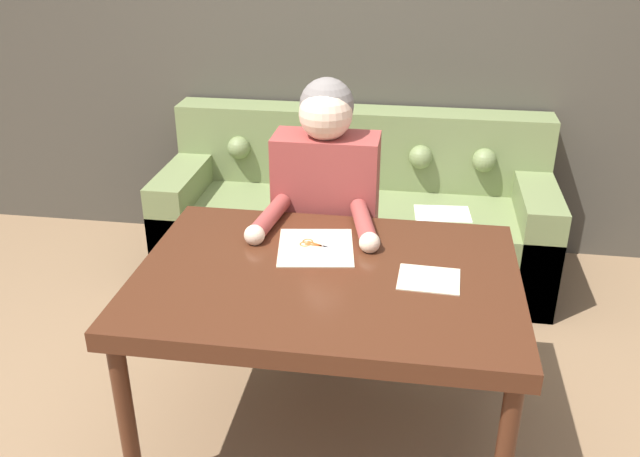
{
  "coord_description": "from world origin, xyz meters",
  "views": [
    {
      "loc": [
        0.42,
        -2.09,
        1.92
      ],
      "look_at": [
        0.08,
        0.13,
        0.84
      ],
      "focal_mm": 38.0,
      "sensor_mm": 36.0,
      "label": 1
    }
  ],
  "objects_px": {
    "couch": "(355,218)",
    "scissors": "(316,245)",
    "person": "(326,216)",
    "dining_table": "(327,289)"
  },
  "relations": [
    {
      "from": "couch",
      "to": "scissors",
      "type": "bearing_deg",
      "value": -91.81
    },
    {
      "from": "dining_table",
      "to": "couch",
      "type": "relative_size",
      "value": 0.64
    },
    {
      "from": "scissors",
      "to": "couch",
      "type": "bearing_deg",
      "value": 88.19
    },
    {
      "from": "person",
      "to": "dining_table",
      "type": "bearing_deg",
      "value": -81.3
    },
    {
      "from": "couch",
      "to": "scissors",
      "type": "xyz_separation_m",
      "value": [
        -0.04,
        -1.18,
        0.42
      ]
    },
    {
      "from": "dining_table",
      "to": "scissors",
      "type": "xyz_separation_m",
      "value": [
        -0.07,
        0.2,
        0.07
      ]
    },
    {
      "from": "dining_table",
      "to": "person",
      "type": "distance_m",
      "value": 0.62
    },
    {
      "from": "dining_table",
      "to": "person",
      "type": "relative_size",
      "value": 1.06
    },
    {
      "from": "dining_table",
      "to": "person",
      "type": "bearing_deg",
      "value": 98.7
    },
    {
      "from": "person",
      "to": "scissors",
      "type": "relative_size",
      "value": 6.48
    }
  ]
}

